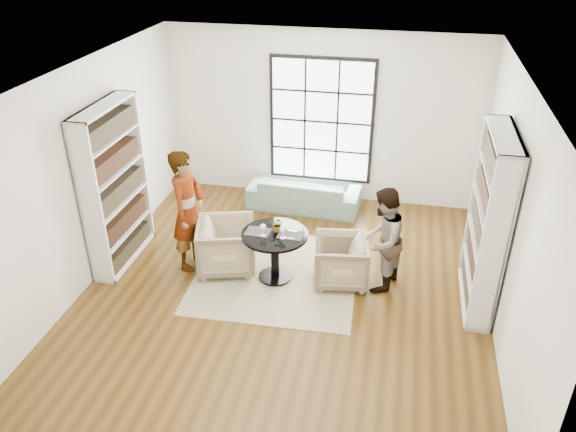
% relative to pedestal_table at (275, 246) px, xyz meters
% --- Properties ---
extents(ground, '(6.00, 6.00, 0.00)m').
position_rel_pedestal_table_xyz_m(ground, '(0.20, -0.24, -0.54)').
color(ground, '#593B15').
extents(room_shell, '(6.00, 6.01, 6.00)m').
position_rel_pedestal_table_xyz_m(room_shell, '(0.20, 0.30, 0.72)').
color(room_shell, silver).
rests_on(room_shell, ground).
extents(rug, '(2.40, 2.40, 0.01)m').
position_rel_pedestal_table_xyz_m(rug, '(0.00, 0.08, -0.53)').
color(rug, '#B8AC8A').
rests_on(rug, ground).
extents(pedestal_table, '(0.93, 0.93, 0.74)m').
position_rel_pedestal_table_xyz_m(pedestal_table, '(0.00, 0.00, 0.00)').
color(pedestal_table, black).
rests_on(pedestal_table, ground).
extents(sofa, '(1.98, 0.86, 0.57)m').
position_rel_pedestal_table_xyz_m(sofa, '(0.01, 2.21, -0.26)').
color(sofa, gray).
rests_on(sofa, ground).
extents(armchair_left, '(1.03, 1.01, 0.76)m').
position_rel_pedestal_table_xyz_m(armchair_left, '(-0.74, 0.10, -0.16)').
color(armchair_left, '#C0B689').
rests_on(armchair_left, ground).
extents(armchair_right, '(0.85, 0.83, 0.68)m').
position_rel_pedestal_table_xyz_m(armchair_right, '(0.92, 0.11, -0.20)').
color(armchair_right, tan).
rests_on(armchair_right, ground).
extents(person_left, '(0.50, 0.71, 1.82)m').
position_rel_pedestal_table_xyz_m(person_left, '(-1.29, 0.10, 0.37)').
color(person_left, gray).
rests_on(person_left, ground).
extents(person_right, '(0.76, 0.87, 1.51)m').
position_rel_pedestal_table_xyz_m(person_right, '(1.47, 0.11, 0.22)').
color(person_right, gray).
rests_on(person_right, ground).
extents(placemat_left, '(0.35, 0.28, 0.01)m').
position_rel_pedestal_table_xyz_m(placemat_left, '(-0.24, -0.01, 0.21)').
color(placemat_left, black).
rests_on(placemat_left, pedestal_table).
extents(placemat_right, '(0.35, 0.28, 0.01)m').
position_rel_pedestal_table_xyz_m(placemat_right, '(0.22, 0.00, 0.21)').
color(placemat_right, black).
rests_on(placemat_right, pedestal_table).
extents(cutlery_left, '(0.15, 0.23, 0.01)m').
position_rel_pedestal_table_xyz_m(cutlery_left, '(-0.24, -0.01, 0.21)').
color(cutlery_left, silver).
rests_on(cutlery_left, placemat_left).
extents(cutlery_right, '(0.15, 0.23, 0.01)m').
position_rel_pedestal_table_xyz_m(cutlery_right, '(0.22, 0.00, 0.21)').
color(cutlery_right, silver).
rests_on(cutlery_right, placemat_right).
extents(wine_glass_left, '(0.08, 0.08, 0.19)m').
position_rel_pedestal_table_xyz_m(wine_glass_left, '(-0.14, -0.09, 0.34)').
color(wine_glass_left, silver).
rests_on(wine_glass_left, pedestal_table).
extents(wine_glass_right, '(0.09, 0.09, 0.19)m').
position_rel_pedestal_table_xyz_m(wine_glass_right, '(0.14, -0.10, 0.34)').
color(wine_glass_right, silver).
rests_on(wine_glass_right, pedestal_table).
extents(flower_centerpiece, '(0.23, 0.22, 0.21)m').
position_rel_pedestal_table_xyz_m(flower_centerpiece, '(0.03, 0.07, 0.31)').
color(flower_centerpiece, gray).
rests_on(flower_centerpiece, pedestal_table).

